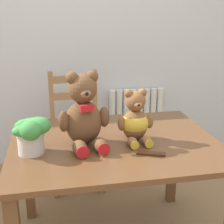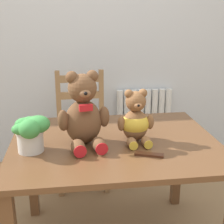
% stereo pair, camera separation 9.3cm
% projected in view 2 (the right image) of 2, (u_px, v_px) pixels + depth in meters
% --- Properties ---
extents(wall_back, '(8.00, 0.04, 2.60)m').
position_uv_depth(wall_back, '(94.00, 25.00, 2.82)').
color(wall_back, silver).
rests_on(wall_back, ground_plane).
extents(radiator, '(0.55, 0.10, 0.70)m').
position_uv_depth(radiator, '(144.00, 127.00, 3.12)').
color(radiator, white).
rests_on(radiator, ground_plane).
extents(dining_table, '(1.16, 0.91, 0.72)m').
position_uv_depth(dining_table, '(115.00, 157.00, 1.79)').
color(dining_table, brown).
rests_on(dining_table, ground_plane).
extents(wooden_chair_behind, '(0.41, 0.42, 0.95)m').
position_uv_depth(wooden_chair_behind, '(82.00, 129.00, 2.63)').
color(wooden_chair_behind, '#997047').
rests_on(wooden_chair_behind, ground_plane).
extents(teddy_bear_left, '(0.29, 0.30, 0.41)m').
position_uv_depth(teddy_bear_left, '(84.00, 114.00, 1.66)').
color(teddy_bear_left, brown).
rests_on(teddy_bear_left, dining_table).
extents(teddy_bear_right, '(0.21, 0.21, 0.30)m').
position_uv_depth(teddy_bear_right, '(136.00, 121.00, 1.72)').
color(teddy_bear_right, brown).
rests_on(teddy_bear_right, dining_table).
extents(potted_plant, '(0.19, 0.18, 0.19)m').
position_uv_depth(potted_plant, '(31.00, 131.00, 1.59)').
color(potted_plant, beige).
rests_on(potted_plant, dining_table).
extents(chocolate_bar, '(0.15, 0.09, 0.01)m').
position_uv_depth(chocolate_bar, '(149.00, 154.00, 1.58)').
color(chocolate_bar, '#472314').
rests_on(chocolate_bar, dining_table).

